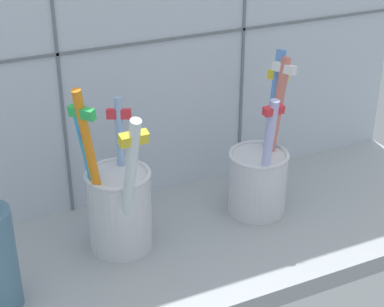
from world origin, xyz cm
name	(u,v)px	position (x,y,z in cm)	size (l,w,h in cm)	color
counter_slab	(201,244)	(0.00, 0.00, 1.00)	(64.00, 22.00, 2.00)	#9EA3A8
tile_wall_back	(152,17)	(0.00, 12.00, 22.50)	(64.00, 2.20, 45.00)	silver
toothbrush_cup_left	(118,204)	(-8.18, 1.92, 7.12)	(7.94, 10.01, 18.49)	silver
toothbrush_cup_right	(260,174)	(8.22, 2.12, 6.56)	(7.77, 7.42, 17.54)	silver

